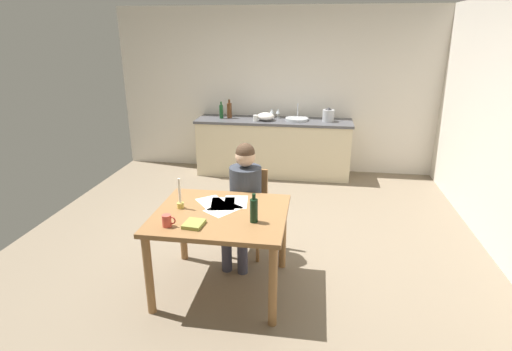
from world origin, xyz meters
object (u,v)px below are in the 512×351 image
(candlestick, at_px, (180,200))
(bottle_oil, at_px, (221,111))
(wine_glass_near_sink, at_px, (278,111))
(stovetop_kettle, at_px, (328,115))
(book_magazine, at_px, (194,224))
(wine_bottle_on_table, at_px, (254,210))
(bottle_vinegar, at_px, (229,110))
(mixing_bowl, at_px, (266,117))
(wine_glass_by_kettle, at_px, (272,111))
(person_seated, at_px, (243,195))
(sink_unit, at_px, (297,119))
(dining_table, at_px, (221,224))
(coffee_mug, at_px, (167,221))
(chair_at_table, at_px, (248,207))
(teacup_on_counter, at_px, (256,118))

(candlestick, relative_size, bottle_oil, 1.04)
(wine_glass_near_sink, bearing_deg, stovetop_kettle, -10.67)
(book_magazine, relative_size, bottle_oil, 0.65)
(wine_bottle_on_table, xyz_separation_m, bottle_vinegar, (-0.93, 3.36, 0.17))
(candlestick, xyz_separation_m, book_magazine, (0.22, -0.31, -0.06))
(mixing_bowl, distance_m, wine_glass_by_kettle, 0.23)
(person_seated, xyz_separation_m, stovetop_kettle, (0.85, 2.62, 0.32))
(sink_unit, height_order, bottle_vinegar, bottle_vinegar)
(wine_bottle_on_table, bearing_deg, book_magazine, -162.77)
(person_seated, distance_m, candlestick, 0.73)
(stovetop_kettle, distance_m, wine_glass_near_sink, 0.81)
(dining_table, height_order, mixing_bowl, mixing_bowl)
(book_magazine, distance_m, bottle_vinegar, 3.55)
(dining_table, height_order, bottle_vinegar, bottle_vinegar)
(coffee_mug, height_order, sink_unit, sink_unit)
(wine_bottle_on_table, distance_m, sink_unit, 3.34)
(chair_at_table, relative_size, sink_unit, 2.42)
(mixing_bowl, bearing_deg, wine_bottle_on_table, -84.25)
(stovetop_kettle, bearing_deg, dining_table, -106.49)
(wine_bottle_on_table, relative_size, wine_glass_by_kettle, 1.59)
(book_magazine, relative_size, wine_glass_by_kettle, 1.12)
(person_seated, height_order, book_magazine, person_seated)
(person_seated, xyz_separation_m, bottle_vinegar, (-0.71, 2.65, 0.35))
(wine_glass_near_sink, bearing_deg, coffee_mug, -97.86)
(wine_glass_near_sink, bearing_deg, bottle_oil, -169.60)
(chair_at_table, height_order, bottle_oil, bottle_oil)
(stovetop_kettle, bearing_deg, book_magazine, -107.53)
(mixing_bowl, bearing_deg, person_seated, -87.51)
(coffee_mug, height_order, teacup_on_counter, teacup_on_counter)
(person_seated, relative_size, bottle_vinegar, 4.02)
(dining_table, xyz_separation_m, coffee_mug, (-0.36, -0.32, 0.16))
(chair_at_table, height_order, sink_unit, sink_unit)
(coffee_mug, distance_m, candlestick, 0.35)
(dining_table, relative_size, wine_glass_by_kettle, 7.33)
(chair_at_table, distance_m, wine_bottle_on_table, 0.96)
(dining_table, relative_size, sink_unit, 3.13)
(wine_glass_near_sink, bearing_deg, dining_table, -92.57)
(bottle_oil, relative_size, stovetop_kettle, 1.20)
(chair_at_table, xyz_separation_m, stovetop_kettle, (0.84, 2.47, 0.51))
(chair_at_table, relative_size, coffee_mug, 7.81)
(bottle_vinegar, bearing_deg, candlestick, -85.45)
(wine_bottle_on_table, bearing_deg, dining_table, 156.90)
(bottle_vinegar, xyz_separation_m, wine_glass_by_kettle, (0.67, 0.12, -0.02))
(chair_at_table, relative_size, wine_glass_near_sink, 5.66)
(chair_at_table, bearing_deg, dining_table, -98.34)
(chair_at_table, bearing_deg, sink_unit, 81.78)
(mixing_bowl, bearing_deg, teacup_on_counter, -150.16)
(stovetop_kettle, relative_size, wine_glass_near_sink, 1.43)
(wine_bottle_on_table, height_order, bottle_oil, bottle_oil)
(chair_at_table, xyz_separation_m, bottle_vinegar, (-0.73, 2.50, 0.54))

